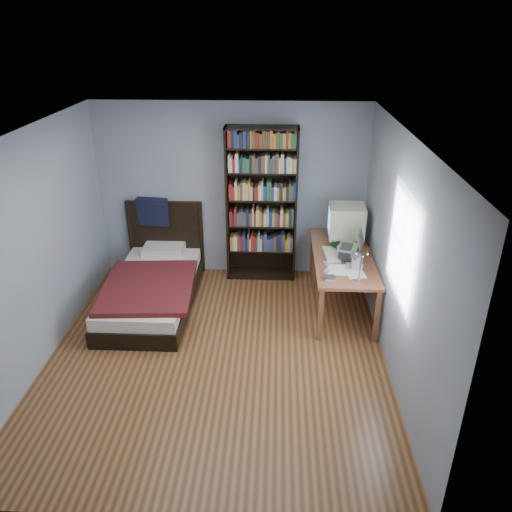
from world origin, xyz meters
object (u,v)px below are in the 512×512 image
Objects in this scene: keyboard at (331,254)px; bed at (153,285)px; laptop at (349,250)px; soda_can at (334,245)px; speaker at (356,262)px; desk at (337,260)px; crt_monitor at (346,221)px; bookshelf at (262,206)px; desk_lamp at (356,260)px.

bed is at bearing 176.41° from keyboard.
soda_can is at bearing 120.21° from laptop.
speaker is 0.09× the size of bed.
crt_monitor is (0.06, -0.07, 0.61)m from desk.
bookshelf is at bearing 142.88° from laptop.
desk_lamp is 0.73m from speaker.
bed reaches higher than laptop.
desk is 0.82× the size of bed.
desk_lamp is 0.24× the size of bookshelf.
desk_lamp is 2.83m from bed.
desk is 8.92× the size of speaker.
bed is at bearing -170.03° from crt_monitor.
crt_monitor is 2.69× the size of speaker.
laptop is 0.17× the size of bookshelf.
bookshelf reaches higher than desk.
speaker is at bearing -81.15° from laptop.
keyboard is at bearing -106.45° from desk.
bookshelf is at bearing 148.95° from soda_can.
desk is at bearing 130.65° from crt_monitor.
soda_can is at bearing -107.61° from desk.
crt_monitor reaches higher than laptop.
speaker is (0.11, -0.88, 0.41)m from desk.
keyboard is at bearing -40.85° from bookshelf.
bed is (-2.49, 1.00, -0.91)m from desk_lamp.
laptop is at bearing -83.83° from desk.
crt_monitor is 1.42× the size of laptop.
bookshelf is (-1.14, 0.86, 0.27)m from laptop.
laptop is 0.84× the size of keyboard.
bookshelf is 1.84m from bed.
laptop is at bearing -19.94° from keyboard.
desk is at bearing -14.97° from bookshelf.
desk is at bearing 72.39° from soda_can.
crt_monitor reaches higher than desk.
desk is 1.30m from bookshelf.
desk is 0.48m from soda_can.
desk_lamp reaches higher than desk.
desk_lamp is at bearing -92.70° from crt_monitor.
desk_lamp reaches higher than crt_monitor.
bed is (-2.56, 0.05, -0.58)m from laptop.
desk is 3.32× the size of crt_monitor.
keyboard is 0.20× the size of bookshelf.
laptop is 0.70× the size of desk_lamp.
desk is 4.72× the size of laptop.
crt_monitor is at bearing 55.56° from soda_can.
desk is 3.97× the size of keyboard.
keyboard is at bearing -104.75° from soda_can.
desk_lamp is at bearing -85.78° from soda_can.
desk is 0.62m from crt_monitor.
bookshelf reaches higher than bed.
laptop is (0.06, -0.57, 0.41)m from desk.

